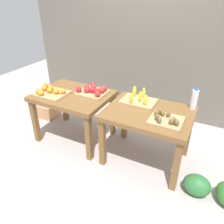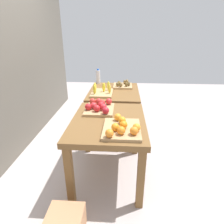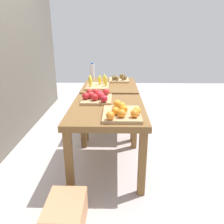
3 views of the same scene
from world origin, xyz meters
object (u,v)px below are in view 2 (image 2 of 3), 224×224
apple_bin (99,107)px  watermelon_pile (129,107)px  display_table_left (108,128)px  banana_crate (102,92)px  kiwi_bin (123,85)px  water_bottle (98,77)px  display_table_right (114,97)px  orange_bin (122,128)px

apple_bin → watermelon_pile: bearing=-13.3°
display_table_left → watermelon_pile: size_ratio=1.61×
banana_crate → watermelon_pile: size_ratio=0.68×
kiwi_bin → water_bottle: size_ratio=1.35×
kiwi_bin → water_bottle: (0.21, 0.46, 0.09)m
display_table_right → banana_crate: banana_crate is taller
display_table_left → orange_bin: size_ratio=2.27×
display_table_left → water_bottle: bearing=11.5°
display_table_right → kiwi_bin: kiwi_bin is taller
apple_bin → kiwi_bin: bearing=-13.8°
apple_bin → watermelon_pile: (1.73, -0.41, -0.66)m
display_table_right → kiwi_bin: bearing=-30.5°
orange_bin → kiwi_bin: (1.62, 0.01, -0.01)m
orange_bin → water_bottle: bearing=14.4°
orange_bin → banana_crate: bearing=15.4°
display_table_left → kiwi_bin: bearing=-5.9°
display_table_right → apple_bin: apple_bin is taller
apple_bin → water_bottle: size_ratio=1.55×
display_table_left → display_table_right: same height
kiwi_bin → watermelon_pile: (0.62, -0.14, -0.65)m
apple_bin → water_bottle: bearing=8.1°
orange_bin → kiwi_bin: bearing=0.4°
orange_bin → display_table_right: bearing=6.3°
banana_crate → watermelon_pile: bearing=-23.0°
orange_bin → apple_bin: bearing=28.9°
display_table_right → kiwi_bin: (0.24, -0.14, 0.14)m
display_table_right → water_bottle: water_bottle is taller
watermelon_pile → display_table_right: bearing=162.2°
display_table_left → display_table_right: size_ratio=1.00×
banana_crate → watermelon_pile: 1.32m
orange_bin → water_bottle: (1.83, 0.47, 0.09)m
apple_bin → banana_crate: bearing=3.6°
apple_bin → display_table_right: bearing=-8.6°
apple_bin → kiwi_bin: size_ratio=1.15×
display_table_left → watermelon_pile: display_table_left is taller
display_table_right → water_bottle: (0.45, 0.32, 0.23)m
banana_crate → watermelon_pile: (1.06, -0.45, -0.65)m
orange_bin → water_bottle: water_bottle is taller
display_table_left → orange_bin: orange_bin is taller
display_table_right → water_bottle: size_ratio=3.90×
orange_bin → banana_crate: 1.23m
kiwi_bin → watermelon_pile: 0.91m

